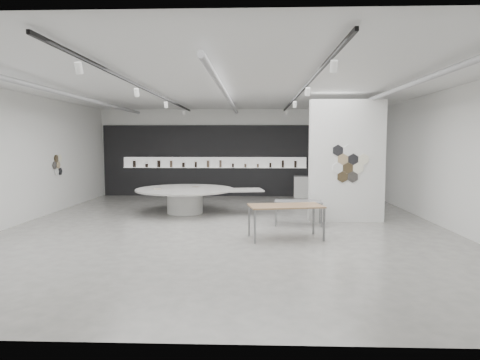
{
  "coord_description": "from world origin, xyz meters",
  "views": [
    {
      "loc": [
        0.79,
        -11.78,
        2.34
      ],
      "look_at": [
        0.33,
        1.2,
        1.21
      ],
      "focal_mm": 32.0,
      "sensor_mm": 36.0,
      "label": 1
    }
  ],
  "objects_px": {
    "partition_column": "(347,161)",
    "kitchen_counter": "(313,187)",
    "sample_table_stone": "(298,203)",
    "sample_table_wood": "(286,208)",
    "display_island": "(187,197)"
  },
  "relations": [
    {
      "from": "partition_column",
      "to": "kitchen_counter",
      "type": "relative_size",
      "value": 2.11
    },
    {
      "from": "partition_column",
      "to": "sample_table_wood",
      "type": "bearing_deg",
      "value": -128.77
    },
    {
      "from": "partition_column",
      "to": "display_island",
      "type": "distance_m",
      "value": 5.28
    },
    {
      "from": "partition_column",
      "to": "display_island",
      "type": "xyz_separation_m",
      "value": [
        -4.98,
        1.25,
        -1.26
      ]
    },
    {
      "from": "kitchen_counter",
      "to": "display_island",
      "type": "bearing_deg",
      "value": -131.13
    },
    {
      "from": "partition_column",
      "to": "kitchen_counter",
      "type": "distance_m",
      "value": 5.67
    },
    {
      "from": "display_island",
      "to": "sample_table_wood",
      "type": "xyz_separation_m",
      "value": [
        3.01,
        -3.7,
        0.23
      ]
    },
    {
      "from": "sample_table_stone",
      "to": "kitchen_counter",
      "type": "distance_m",
      "value": 6.31
    },
    {
      "from": "sample_table_stone",
      "to": "partition_column",
      "type": "bearing_deg",
      "value": 24.5
    },
    {
      "from": "sample_table_stone",
      "to": "display_island",
      "type": "bearing_deg",
      "value": 151.18
    },
    {
      "from": "sample_table_wood",
      "to": "kitchen_counter",
      "type": "xyz_separation_m",
      "value": [
        1.73,
        7.96,
        -0.3
      ]
    },
    {
      "from": "display_island",
      "to": "kitchen_counter",
      "type": "height_order",
      "value": "kitchen_counter"
    },
    {
      "from": "display_island",
      "to": "kitchen_counter",
      "type": "xyz_separation_m",
      "value": [
        4.74,
        4.26,
        -0.07
      ]
    },
    {
      "from": "partition_column",
      "to": "sample_table_stone",
      "type": "relative_size",
      "value": 2.6
    },
    {
      "from": "partition_column",
      "to": "sample_table_wood",
      "type": "relative_size",
      "value": 1.9
    }
  ]
}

